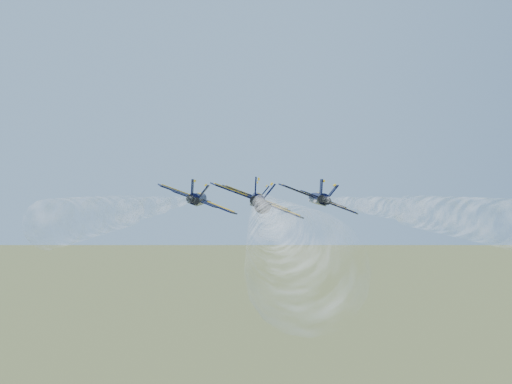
{
  "coord_description": "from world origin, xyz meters",
  "views": [
    {
      "loc": [
        2.95,
        -93.14,
        95.31
      ],
      "look_at": [
        3.24,
        -1.21,
        95.11
      ],
      "focal_mm": 40.0,
      "sensor_mm": 36.0,
      "label": 1
    }
  ],
  "objects_px": {
    "jet_lead": "(256,197)",
    "jet_slot": "(257,200)",
    "jet_right": "(318,199)",
    "jet_left": "(198,199)"
  },
  "relations": [
    {
      "from": "jet_lead",
      "to": "jet_slot",
      "type": "distance_m",
      "value": 28.6
    },
    {
      "from": "jet_right",
      "to": "jet_lead",
      "type": "bearing_deg",
      "value": 121.83
    },
    {
      "from": "jet_lead",
      "to": "jet_left",
      "type": "relative_size",
      "value": 1.0
    },
    {
      "from": "jet_slot",
      "to": "jet_lead",
      "type": "bearing_deg",
      "value": 89.57
    },
    {
      "from": "jet_left",
      "to": "jet_right",
      "type": "bearing_deg",
      "value": -1.68
    },
    {
      "from": "jet_left",
      "to": "jet_lead",
      "type": "bearing_deg",
      "value": 57.63
    },
    {
      "from": "jet_left",
      "to": "jet_right",
      "type": "distance_m",
      "value": 18.91
    },
    {
      "from": "jet_left",
      "to": "jet_slot",
      "type": "bearing_deg",
      "value": -56.42
    },
    {
      "from": "jet_lead",
      "to": "jet_left",
      "type": "bearing_deg",
      "value": -122.37
    },
    {
      "from": "jet_left",
      "to": "jet_slot",
      "type": "height_order",
      "value": "same"
    }
  ]
}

